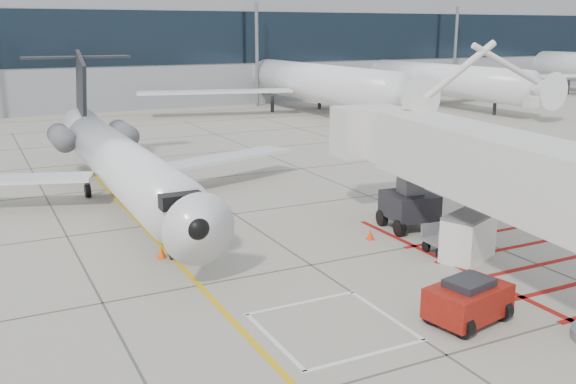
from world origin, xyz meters
name	(u,v)px	position (x,y,z in m)	size (l,w,h in m)	color
ground_plane	(368,303)	(0.00, 0.00, 0.00)	(260.00, 260.00, 0.00)	#9E9888
regional_jet	(129,142)	(-4.59, 13.76, 3.72)	(22.54, 28.43, 7.45)	white
jet_bridge	(489,180)	(5.61, 0.58, 3.56)	(8.43, 17.79, 7.12)	silver
pushback_tug	(468,299)	(2.00, -2.58, 0.76)	(2.60, 1.62, 1.52)	maroon
baggage_cart	(448,238)	(5.77, 2.78, 0.61)	(1.93, 1.22, 1.22)	slate
ground_power_unit	(468,237)	(5.95, 1.83, 0.93)	(2.34, 1.36, 1.85)	silver
cone_nose	(161,252)	(-4.99, 7.42, 0.25)	(0.36, 0.36, 0.50)	#F5510C
cone_side	(370,234)	(3.85, 5.62, 0.23)	(0.33, 0.33, 0.45)	#F33E0C
terminal_building	(139,44)	(10.00, 70.00, 7.00)	(180.00, 28.00, 14.00)	gray
terminal_glass_band	(169,38)	(10.00, 55.95, 8.00)	(180.00, 0.10, 6.00)	black
bg_aircraft_c	(305,57)	(22.16, 46.00, 6.03)	(36.18, 40.20, 12.06)	silver
bg_aircraft_d	(430,58)	(39.28, 46.00, 5.58)	(33.47, 37.19, 11.16)	silver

